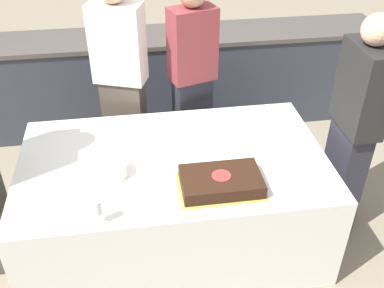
{
  "coord_description": "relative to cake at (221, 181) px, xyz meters",
  "views": [
    {
      "loc": [
        -0.22,
        -2.32,
        2.47
      ],
      "look_at": [
        0.12,
        0.0,
        0.83
      ],
      "focal_mm": 42.0,
      "sensor_mm": 36.0,
      "label": 1
    }
  ],
  "objects": [
    {
      "name": "ground_plane",
      "position": [
        -0.25,
        0.33,
        -0.77
      ],
      "size": [
        14.0,
        14.0,
        0.0
      ],
      "primitive_type": "plane",
      "color": "gray"
    },
    {
      "name": "dining_table",
      "position": [
        -0.25,
        0.33,
        -0.41
      ],
      "size": [
        1.99,
        1.17,
        0.73
      ],
      "color": "silver",
      "rests_on": "ground_plane"
    },
    {
      "name": "back_counter",
      "position": [
        -0.25,
        1.99,
        -0.31
      ],
      "size": [
        4.4,
        0.58,
        0.92
      ],
      "color": "#333842",
      "rests_on": "ground_plane"
    },
    {
      "name": "wine_glass",
      "position": [
        -0.71,
        -0.19,
        0.06
      ],
      "size": [
        0.06,
        0.06,
        0.16
      ],
      "color": "white",
      "rests_on": "dining_table"
    },
    {
      "name": "plate_stack",
      "position": [
        -0.64,
        0.21,
        0.0
      ],
      "size": [
        0.19,
        0.19,
        0.09
      ],
      "color": "white",
      "rests_on": "dining_table"
    },
    {
      "name": "person_cutting_cake",
      "position": [
        0.0,
        1.13,
        0.09
      ],
      "size": [
        0.39,
        0.29,
        1.64
      ],
      "rotation": [
        0.0,
        0.0,
        -2.84
      ],
      "color": "#282833",
      "rests_on": "ground_plane"
    },
    {
      "name": "person_standing_back",
      "position": [
        -0.55,
        1.13,
        0.13
      ],
      "size": [
        0.43,
        0.32,
        1.71
      ],
      "rotation": [
        0.0,
        0.0,
        2.79
      ],
      "color": "#4C4238",
      "rests_on": "ground_plane"
    },
    {
      "name": "side_plate_near_cake",
      "position": [
        -0.09,
        0.32,
        -0.04
      ],
      "size": [
        0.2,
        0.2,
        0.0
      ],
      "color": "white",
      "rests_on": "dining_table"
    },
    {
      "name": "cake",
      "position": [
        0.0,
        0.0,
        0.0
      ],
      "size": [
        0.51,
        0.34,
        0.09
      ],
      "color": "gold",
      "rests_on": "dining_table"
    },
    {
      "name": "person_seated_right",
      "position": [
        0.97,
        0.33,
        0.07
      ],
      "size": [
        0.2,
        0.4,
        1.62
      ],
      "rotation": [
        0.0,
        0.0,
        -1.57
      ],
      "color": "#282833",
      "rests_on": "ground_plane"
    }
  ]
}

